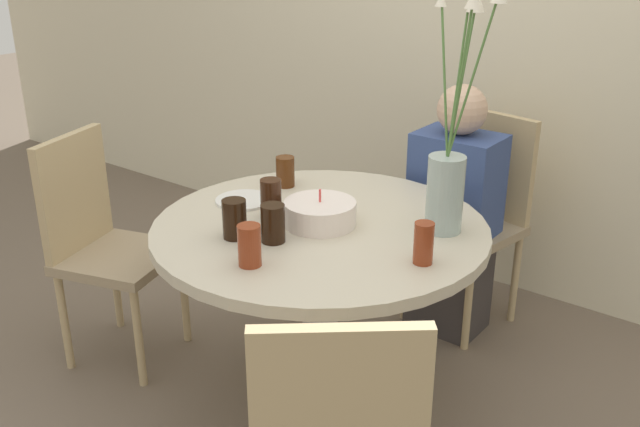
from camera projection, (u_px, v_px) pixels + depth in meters
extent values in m
plane|color=#6B5B4C|center=(320.00, 395.00, 2.70)|extent=(16.00, 16.00, 0.00)
cube|color=beige|center=(497.00, 10.00, 3.17)|extent=(8.00, 0.05, 2.60)
cylinder|color=beige|center=(320.00, 230.00, 2.44)|extent=(1.15, 1.15, 0.04)
cylinder|color=silver|center=(320.00, 315.00, 2.57)|extent=(0.13, 0.13, 0.64)
cylinder|color=silver|center=(320.00, 392.00, 2.70)|extent=(0.46, 0.46, 0.03)
cube|color=#9E896B|center=(464.00, 230.00, 3.06)|extent=(0.47, 0.47, 0.04)
cube|color=tan|center=(494.00, 165.00, 3.08)|extent=(0.38, 0.10, 0.46)
cylinder|color=tan|center=(406.00, 276.00, 3.16)|extent=(0.03, 0.03, 0.42)
cylinder|color=tan|center=(468.00, 304.00, 2.92)|extent=(0.03, 0.03, 0.42)
cylinder|color=tan|center=(453.00, 254.00, 3.37)|extent=(0.03, 0.03, 0.42)
cylinder|color=tan|center=(515.00, 279.00, 3.14)|extent=(0.03, 0.03, 0.42)
cube|color=#9E896B|center=(120.00, 258.00, 2.80)|extent=(0.50, 0.50, 0.04)
cube|color=tan|center=(74.00, 193.00, 2.77)|extent=(0.15, 0.37, 0.46)
cylinder|color=tan|center=(139.00, 338.00, 2.69)|extent=(0.03, 0.03, 0.42)
cylinder|color=tan|center=(184.00, 297.00, 2.98)|extent=(0.03, 0.03, 0.42)
cylinder|color=tan|center=(64.00, 322.00, 2.80)|extent=(0.03, 0.03, 0.42)
cylinder|color=tan|center=(116.00, 283.00, 3.09)|extent=(0.03, 0.03, 0.42)
cube|color=tan|center=(340.00, 422.00, 1.50)|extent=(0.32, 0.27, 0.46)
cylinder|color=white|center=(321.00, 214.00, 2.42)|extent=(0.25, 0.25, 0.08)
cylinder|color=#E54C4C|center=(321.00, 196.00, 2.39)|extent=(0.01, 0.01, 0.04)
cylinder|color=#9EB2AD|center=(445.00, 194.00, 2.34)|extent=(0.12, 0.12, 0.26)
cylinder|color=#4C7538|center=(462.00, 80.00, 2.25)|extent=(0.02, 0.15, 0.47)
cone|color=silver|center=(476.00, 1.00, 2.22)|extent=(0.06, 0.06, 0.07)
cylinder|color=#4C7538|center=(460.00, 80.00, 2.21)|extent=(0.03, 0.06, 0.49)
cylinder|color=#4C7538|center=(444.00, 78.00, 2.28)|extent=(0.13, 0.13, 0.47)
cylinder|color=#4C7538|center=(473.00, 77.00, 2.22)|extent=(0.08, 0.13, 0.50)
cylinder|color=#4C7538|center=(459.00, 71.00, 2.26)|extent=(0.05, 0.17, 0.52)
cylinder|color=white|center=(244.00, 200.00, 2.64)|extent=(0.21, 0.21, 0.01)
cylinder|color=black|center=(234.00, 219.00, 2.31)|extent=(0.08, 0.08, 0.13)
cylinder|color=black|center=(273.00, 223.00, 2.28)|extent=(0.08, 0.08, 0.13)
cylinder|color=#51280F|center=(285.00, 172.00, 2.77)|extent=(0.07, 0.07, 0.12)
cylinder|color=maroon|center=(424.00, 243.00, 2.14)|extent=(0.06, 0.06, 0.13)
cylinder|color=#33190C|center=(271.00, 199.00, 2.47)|extent=(0.07, 0.07, 0.14)
cylinder|color=maroon|center=(249.00, 245.00, 2.12)|extent=(0.07, 0.07, 0.13)
cube|color=#383333|center=(449.00, 279.00, 3.09)|extent=(0.31, 0.24, 0.46)
cube|color=#33477F|center=(456.00, 184.00, 2.92)|extent=(0.34, 0.24, 0.42)
sphere|color=#D1A889|center=(462.00, 110.00, 2.80)|extent=(0.20, 0.20, 0.20)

